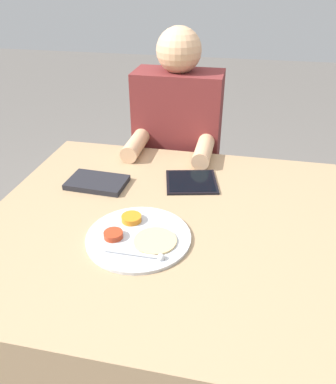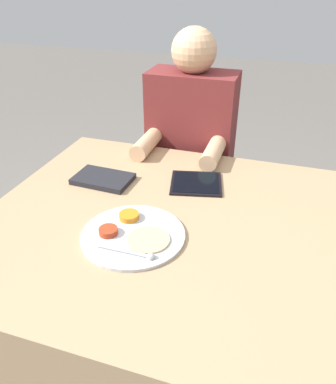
# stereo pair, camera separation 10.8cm
# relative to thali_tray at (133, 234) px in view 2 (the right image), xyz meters

# --- Properties ---
(ground_plane) EXTENTS (12.00, 12.00, 0.00)m
(ground_plane) POSITION_rel_thali_tray_xyz_m (0.07, 0.11, -0.72)
(ground_plane) COLOR #605B56
(dining_table) EXTENTS (1.16, 1.02, 0.71)m
(dining_table) POSITION_rel_thali_tray_xyz_m (0.07, 0.11, -0.36)
(dining_table) COLOR #9E7F5B
(dining_table) RESTS_ON ground_plane
(thali_tray) EXTENTS (0.31, 0.31, 0.03)m
(thali_tray) POSITION_rel_thali_tray_xyz_m (0.00, 0.00, 0.00)
(thali_tray) COLOR #B7BABF
(thali_tray) RESTS_ON dining_table
(red_notebook) EXTENTS (0.21, 0.14, 0.02)m
(red_notebook) POSITION_rel_thali_tray_xyz_m (-0.23, 0.27, 0.00)
(red_notebook) COLOR silver
(red_notebook) RESTS_ON dining_table
(tablet_device) EXTENTS (0.22, 0.21, 0.01)m
(tablet_device) POSITION_rel_thali_tray_xyz_m (0.10, 0.36, -0.00)
(tablet_device) COLOR black
(tablet_device) RESTS_ON dining_table
(person_diner) EXTENTS (0.38, 0.42, 1.19)m
(person_diner) POSITION_rel_thali_tray_xyz_m (-0.03, 0.76, -0.16)
(person_diner) COLOR black
(person_diner) RESTS_ON ground_plane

